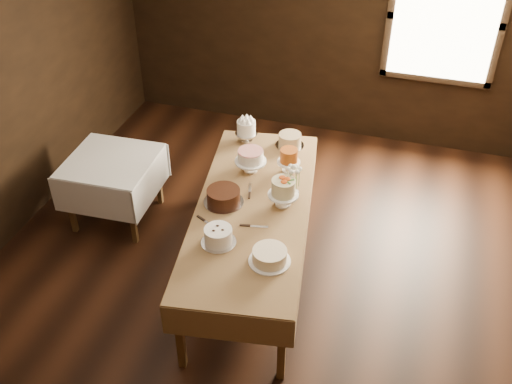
# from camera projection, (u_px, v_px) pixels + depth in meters

# --- Properties ---
(floor) EXTENTS (5.00, 6.00, 0.01)m
(floor) POSITION_uv_depth(u_px,v_px,m) (250.00, 288.00, 5.43)
(floor) COLOR black
(floor) RESTS_ON ground
(wall_back) EXTENTS (5.00, 0.02, 2.80)m
(wall_back) POSITION_uv_depth(u_px,v_px,m) (327.00, 24.00, 6.90)
(wall_back) COLOR black
(wall_back) RESTS_ON ground
(window) EXTENTS (1.10, 0.05, 1.30)m
(window) POSITION_uv_depth(u_px,v_px,m) (445.00, 21.00, 6.43)
(window) COLOR #FFEABF
(window) RESTS_ON wall_back
(display_table) EXTENTS (1.34, 2.59, 0.77)m
(display_table) POSITION_uv_depth(u_px,v_px,m) (252.00, 211.00, 5.20)
(display_table) COLOR #4D3319
(display_table) RESTS_ON ground
(side_table) EXTENTS (0.88, 0.88, 0.71)m
(side_table) POSITION_uv_depth(u_px,v_px,m) (111.00, 167.00, 5.90)
(side_table) COLOR #4D3319
(side_table) RESTS_ON ground
(cake_meringue) EXTENTS (0.23, 0.23, 0.24)m
(cake_meringue) POSITION_uv_depth(u_px,v_px,m) (246.00, 132.00, 5.96)
(cake_meringue) COLOR silver
(cake_meringue) RESTS_ON display_table
(cake_speckled) EXTENTS (0.31, 0.31, 0.13)m
(cake_speckled) POSITION_uv_depth(u_px,v_px,m) (290.00, 140.00, 5.92)
(cake_speckled) COLOR silver
(cake_speckled) RESTS_ON display_table
(cake_lattice) EXTENTS (0.31, 0.31, 0.23)m
(cake_lattice) POSITION_uv_depth(u_px,v_px,m) (251.00, 162.00, 5.54)
(cake_lattice) COLOR white
(cake_lattice) RESTS_ON display_table
(cake_caramel) EXTENTS (0.22, 0.22, 0.25)m
(cake_caramel) POSITION_uv_depth(u_px,v_px,m) (289.00, 162.00, 5.53)
(cake_caramel) COLOR white
(cake_caramel) RESTS_ON display_table
(cake_chocolate) EXTENTS (0.41, 0.41, 0.14)m
(cake_chocolate) POSITION_uv_depth(u_px,v_px,m) (224.00, 197.00, 5.16)
(cake_chocolate) COLOR silver
(cake_chocolate) RESTS_ON display_table
(cake_flowers) EXTENTS (0.27, 0.27, 0.27)m
(cake_flowers) POSITION_uv_depth(u_px,v_px,m) (283.00, 194.00, 5.11)
(cake_flowers) COLOR white
(cake_flowers) RESTS_ON display_table
(cake_swirl) EXTENTS (0.29, 0.29, 0.15)m
(cake_swirl) POSITION_uv_depth(u_px,v_px,m) (218.00, 236.00, 4.74)
(cake_swirl) COLOR silver
(cake_swirl) RESTS_ON display_table
(cake_cream) EXTENTS (0.35, 0.35, 0.12)m
(cake_cream) POSITION_uv_depth(u_px,v_px,m) (270.00, 256.00, 4.57)
(cake_cream) COLOR white
(cake_cream) RESTS_ON display_table
(cake_server_a) EXTENTS (0.24, 0.07, 0.01)m
(cake_server_a) POSITION_uv_depth(u_px,v_px,m) (259.00, 227.00, 4.94)
(cake_server_a) COLOR silver
(cake_server_a) RESTS_ON display_table
(cake_server_c) EXTENTS (0.09, 0.24, 0.01)m
(cake_server_c) POSITION_uv_depth(u_px,v_px,m) (250.00, 188.00, 5.38)
(cake_server_c) COLOR silver
(cake_server_c) RESTS_ON display_table
(cake_server_d) EXTENTS (0.19, 0.18, 0.01)m
(cake_server_d) POSITION_uv_depth(u_px,v_px,m) (288.00, 192.00, 5.32)
(cake_server_d) COLOR silver
(cake_server_d) RESTS_ON display_table
(cake_server_e) EXTENTS (0.23, 0.13, 0.01)m
(cake_server_e) POSITION_uv_depth(u_px,v_px,m) (211.00, 225.00, 4.96)
(cake_server_e) COLOR silver
(cake_server_e) RESTS_ON display_table
(flower_vase) EXTENTS (0.15, 0.15, 0.12)m
(flower_vase) POSITION_uv_depth(u_px,v_px,m) (293.00, 192.00, 5.23)
(flower_vase) COLOR #2D2823
(flower_vase) RESTS_ON display_table
(flower_bouquet) EXTENTS (0.14, 0.14, 0.20)m
(flower_bouquet) POSITION_uv_depth(u_px,v_px,m) (293.00, 175.00, 5.12)
(flower_bouquet) COLOR white
(flower_bouquet) RESTS_ON flower_vase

